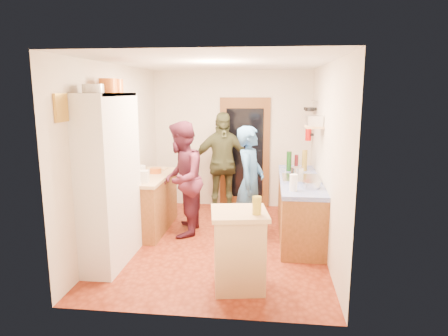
% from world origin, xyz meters
% --- Properties ---
extents(floor, '(3.00, 4.00, 0.02)m').
position_xyz_m(floor, '(0.00, 0.00, -0.01)').
color(floor, maroon).
rests_on(floor, ground).
extents(ceiling, '(3.00, 4.00, 0.02)m').
position_xyz_m(ceiling, '(0.00, 0.00, 2.61)').
color(ceiling, silver).
rests_on(ceiling, ground).
extents(wall_back, '(3.00, 0.02, 2.60)m').
position_xyz_m(wall_back, '(0.00, 2.01, 1.30)').
color(wall_back, beige).
rests_on(wall_back, ground).
extents(wall_front, '(3.00, 0.02, 2.60)m').
position_xyz_m(wall_front, '(0.00, -2.01, 1.30)').
color(wall_front, beige).
rests_on(wall_front, ground).
extents(wall_left, '(0.02, 4.00, 2.60)m').
position_xyz_m(wall_left, '(-1.51, 0.00, 1.30)').
color(wall_left, beige).
rests_on(wall_left, ground).
extents(wall_right, '(0.02, 4.00, 2.60)m').
position_xyz_m(wall_right, '(1.51, 0.00, 1.30)').
color(wall_right, beige).
rests_on(wall_right, ground).
extents(door_frame, '(0.95, 0.06, 2.10)m').
position_xyz_m(door_frame, '(0.25, 1.97, 1.05)').
color(door_frame, brown).
rests_on(door_frame, ground).
extents(door_glass, '(0.70, 0.02, 1.70)m').
position_xyz_m(door_glass, '(0.25, 1.94, 1.05)').
color(door_glass, black).
rests_on(door_glass, door_frame).
extents(hutch_body, '(0.40, 1.20, 2.20)m').
position_xyz_m(hutch_body, '(-1.30, -0.80, 1.10)').
color(hutch_body, silver).
rests_on(hutch_body, ground).
extents(hutch_top_shelf, '(0.40, 1.14, 0.04)m').
position_xyz_m(hutch_top_shelf, '(-1.30, -0.80, 2.18)').
color(hutch_top_shelf, silver).
rests_on(hutch_top_shelf, hutch_body).
extents(plate_stack, '(0.24, 0.24, 0.10)m').
position_xyz_m(plate_stack, '(-1.30, -1.14, 2.25)').
color(plate_stack, white).
rests_on(plate_stack, hutch_top_shelf).
extents(orange_pot_a, '(0.22, 0.22, 0.18)m').
position_xyz_m(orange_pot_a, '(-1.30, -0.70, 2.29)').
color(orange_pot_a, orange).
rests_on(orange_pot_a, hutch_top_shelf).
extents(orange_pot_b, '(0.20, 0.20, 0.17)m').
position_xyz_m(orange_pot_b, '(-1.30, -0.46, 2.29)').
color(orange_pot_b, orange).
rests_on(orange_pot_b, hutch_top_shelf).
extents(left_counter_base, '(0.60, 1.40, 0.85)m').
position_xyz_m(left_counter_base, '(-1.20, 0.45, 0.42)').
color(left_counter_base, '#9C5B30').
rests_on(left_counter_base, ground).
extents(left_counter_top, '(0.64, 1.44, 0.05)m').
position_xyz_m(left_counter_top, '(-1.20, 0.45, 0.88)').
color(left_counter_top, tan).
rests_on(left_counter_top, left_counter_base).
extents(toaster, '(0.26, 0.19, 0.18)m').
position_xyz_m(toaster, '(-1.15, -0.05, 0.99)').
color(toaster, white).
rests_on(toaster, left_counter_top).
extents(kettle, '(0.22, 0.22, 0.19)m').
position_xyz_m(kettle, '(-1.25, 0.24, 1.00)').
color(kettle, white).
rests_on(kettle, left_counter_top).
extents(orange_bowl, '(0.19, 0.19, 0.08)m').
position_xyz_m(orange_bowl, '(-1.12, 0.63, 0.94)').
color(orange_bowl, orange).
rests_on(orange_bowl, left_counter_top).
extents(chopping_board, '(0.32, 0.24, 0.02)m').
position_xyz_m(chopping_board, '(-1.18, 0.97, 0.91)').
color(chopping_board, tan).
rests_on(chopping_board, left_counter_top).
extents(right_counter_base, '(0.60, 2.20, 0.84)m').
position_xyz_m(right_counter_base, '(1.20, 0.50, 0.42)').
color(right_counter_base, '#9C5B30').
rests_on(right_counter_base, ground).
extents(right_counter_top, '(0.62, 2.22, 0.06)m').
position_xyz_m(right_counter_top, '(1.20, 0.50, 0.87)').
color(right_counter_top, '#0724AA').
rests_on(right_counter_top, right_counter_base).
extents(hob, '(0.55, 0.58, 0.04)m').
position_xyz_m(hob, '(1.20, 0.39, 0.92)').
color(hob, silver).
rests_on(hob, right_counter_top).
extents(pot_on_hob, '(0.19, 0.19, 0.13)m').
position_xyz_m(pot_on_hob, '(1.15, 0.53, 1.00)').
color(pot_on_hob, silver).
rests_on(pot_on_hob, hob).
extents(bottle_a, '(0.10, 0.10, 0.33)m').
position_xyz_m(bottle_a, '(1.05, 1.08, 1.07)').
color(bottle_a, '#143F14').
rests_on(bottle_a, right_counter_top).
extents(bottle_b, '(0.08, 0.08, 0.26)m').
position_xyz_m(bottle_b, '(1.18, 1.21, 1.03)').
color(bottle_b, '#591419').
rests_on(bottle_b, right_counter_top).
extents(bottle_c, '(0.10, 0.10, 0.35)m').
position_xyz_m(bottle_c, '(1.31, 1.11, 1.08)').
color(bottle_c, olive).
rests_on(bottle_c, right_counter_top).
extents(paper_towel, '(0.12, 0.12, 0.23)m').
position_xyz_m(paper_towel, '(1.05, -0.29, 1.01)').
color(paper_towel, white).
rests_on(paper_towel, right_counter_top).
extents(mixing_bowl, '(0.31, 0.31, 0.10)m').
position_xyz_m(mixing_bowl, '(1.30, -0.12, 0.95)').
color(mixing_bowl, silver).
rests_on(mixing_bowl, right_counter_top).
extents(island_base, '(0.63, 0.63, 0.86)m').
position_xyz_m(island_base, '(0.40, -1.33, 0.43)').
color(island_base, tan).
rests_on(island_base, ground).
extents(island_top, '(0.71, 0.71, 0.05)m').
position_xyz_m(island_top, '(0.40, -1.33, 0.89)').
color(island_top, tan).
rests_on(island_top, island_base).
extents(cutting_board, '(0.39, 0.33, 0.02)m').
position_xyz_m(cutting_board, '(0.34, -1.28, 0.90)').
color(cutting_board, white).
rests_on(cutting_board, island_top).
extents(oil_jar, '(0.11, 0.11, 0.20)m').
position_xyz_m(oil_jar, '(0.60, -1.41, 1.01)').
color(oil_jar, '#AD9E2D').
rests_on(oil_jar, island_top).
extents(pan_rail, '(0.02, 0.65, 0.02)m').
position_xyz_m(pan_rail, '(1.46, 1.52, 2.05)').
color(pan_rail, silver).
rests_on(pan_rail, wall_right).
extents(pan_hang_a, '(0.18, 0.18, 0.05)m').
position_xyz_m(pan_hang_a, '(1.40, 1.35, 1.92)').
color(pan_hang_a, black).
rests_on(pan_hang_a, pan_rail).
extents(pan_hang_b, '(0.16, 0.16, 0.05)m').
position_xyz_m(pan_hang_b, '(1.40, 1.55, 1.90)').
color(pan_hang_b, black).
rests_on(pan_hang_b, pan_rail).
extents(pan_hang_c, '(0.17, 0.17, 0.05)m').
position_xyz_m(pan_hang_c, '(1.40, 1.75, 1.91)').
color(pan_hang_c, black).
rests_on(pan_hang_c, pan_rail).
extents(wall_shelf, '(0.26, 0.42, 0.03)m').
position_xyz_m(wall_shelf, '(1.37, 0.45, 1.70)').
color(wall_shelf, tan).
rests_on(wall_shelf, wall_right).
extents(radio, '(0.23, 0.31, 0.15)m').
position_xyz_m(radio, '(1.37, 0.45, 1.79)').
color(radio, silver).
rests_on(radio, wall_shelf).
extents(ext_bracket, '(0.06, 0.10, 0.04)m').
position_xyz_m(ext_bracket, '(1.47, 1.70, 1.45)').
color(ext_bracket, black).
rests_on(ext_bracket, wall_right).
extents(fire_extinguisher, '(0.11, 0.11, 0.32)m').
position_xyz_m(fire_extinguisher, '(1.41, 1.70, 1.50)').
color(fire_extinguisher, red).
rests_on(fire_extinguisher, wall_right).
extents(picture_frame, '(0.03, 0.25, 0.30)m').
position_xyz_m(picture_frame, '(-1.48, -1.55, 2.05)').
color(picture_frame, gold).
rests_on(picture_frame, wall_left).
extents(person_hob, '(0.54, 0.70, 1.72)m').
position_xyz_m(person_hob, '(0.47, 0.25, 0.86)').
color(person_hob, '#315E94').
rests_on(person_hob, ground).
extents(person_left, '(0.70, 0.89, 1.78)m').
position_xyz_m(person_left, '(-0.59, 0.34, 0.89)').
color(person_left, '#4C1B2C').
rests_on(person_left, ground).
extents(person_back, '(1.18, 0.76, 1.86)m').
position_xyz_m(person_back, '(-0.12, 1.45, 0.93)').
color(person_back, '#3B3E24').
rests_on(person_back, ground).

